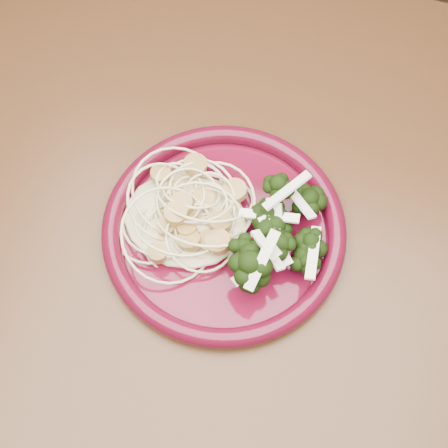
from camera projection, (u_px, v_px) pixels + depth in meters
dining_table at (145, 268)px, 0.71m from camera, size 1.20×0.80×0.75m
dinner_plate at (224, 229)px, 0.61m from camera, size 0.25×0.25×0.02m
spaghetti_pile at (185, 215)px, 0.61m from camera, size 0.13×0.11×0.03m
scallop_cluster at (183, 198)px, 0.58m from camera, size 0.12×0.12×0.04m
broccoli_pile at (273, 233)px, 0.59m from camera, size 0.08×0.13×0.05m
onion_garnish at (276, 219)px, 0.56m from camera, size 0.06×0.09×0.05m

